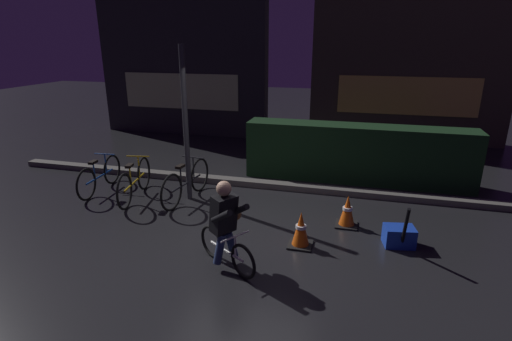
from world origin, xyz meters
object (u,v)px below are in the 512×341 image
at_px(traffic_cone_near, 301,230).
at_px(cyclist, 226,224).
at_px(traffic_cone_far, 347,211).
at_px(parked_bike_leftmost, 100,176).
at_px(parked_bike_left_mid, 135,181).
at_px(blue_crate, 399,236).
at_px(street_post, 186,126).
at_px(parked_bike_center_left, 186,182).
at_px(closed_umbrella, 405,229).

xyz_separation_m(traffic_cone_near, cyclist, (-0.89, -0.80, 0.36)).
bearing_deg(traffic_cone_far, cyclist, -132.54).
bearing_deg(parked_bike_leftmost, cyclist, -124.61).
relative_size(parked_bike_left_mid, traffic_cone_far, 3.12).
xyz_separation_m(parked_bike_leftmost, traffic_cone_near, (4.30, -1.19, -0.07)).
distance_m(parked_bike_leftmost, traffic_cone_far, 4.96).
distance_m(parked_bike_left_mid, blue_crate, 4.89).
xyz_separation_m(street_post, traffic_cone_far, (3.03, -0.43, -1.19)).
xyz_separation_m(parked_bike_leftmost, blue_crate, (5.74, -0.79, -0.18)).
bearing_deg(traffic_cone_near, parked_bike_leftmost, 164.56).
bearing_deg(parked_bike_center_left, closed_umbrella, -98.88).
distance_m(traffic_cone_far, blue_crate, 0.93).
bearing_deg(traffic_cone_near, traffic_cone_far, 53.62).
bearing_deg(street_post, traffic_cone_far, -8.02).
bearing_deg(parked_bike_leftmost, street_post, -91.03).
distance_m(street_post, cyclist, 2.71).
bearing_deg(blue_crate, parked_bike_left_mid, 172.55).
xyz_separation_m(street_post, parked_bike_left_mid, (-1.02, -0.27, -1.09)).
distance_m(street_post, parked_bike_leftmost, 2.22).
relative_size(street_post, blue_crate, 6.58).
bearing_deg(street_post, parked_bike_left_mid, -165.34).
height_order(traffic_cone_near, traffic_cone_far, traffic_cone_near).
relative_size(street_post, cyclist, 2.32).
relative_size(parked_bike_center_left, closed_umbrella, 2.03).
height_order(parked_bike_left_mid, traffic_cone_far, parked_bike_left_mid).
height_order(parked_bike_left_mid, blue_crate, parked_bike_left_mid).
height_order(parked_bike_left_mid, cyclist, cyclist).
bearing_deg(blue_crate, traffic_cone_far, 149.13).
xyz_separation_m(street_post, parked_bike_center_left, (-0.01, -0.08, -1.09)).
relative_size(parked_bike_center_left, traffic_cone_near, 3.12).
distance_m(parked_bike_center_left, cyclist, 2.54).
height_order(parked_bike_leftmost, traffic_cone_far, parked_bike_leftmost).
bearing_deg(parked_bike_center_left, parked_bike_left_mid, 106.91).
xyz_separation_m(blue_crate, closed_umbrella, (0.04, -0.25, 0.25)).
bearing_deg(parked_bike_left_mid, traffic_cone_far, -102.99).
height_order(parked_bike_left_mid, closed_umbrella, closed_umbrella).
relative_size(parked_bike_left_mid, blue_crate, 3.84).
relative_size(parked_bike_left_mid, traffic_cone_near, 3.05).
bearing_deg(traffic_cone_far, parked_bike_center_left, 173.54).
height_order(street_post, traffic_cone_far, street_post).
relative_size(blue_crate, cyclist, 0.35).
relative_size(street_post, parked_bike_leftmost, 1.83).
bearing_deg(closed_umbrella, parked_bike_leftmost, -99.41).
xyz_separation_m(parked_bike_left_mid, traffic_cone_near, (3.41, -1.03, -0.09)).
distance_m(traffic_cone_near, blue_crate, 1.49).
distance_m(parked_bike_left_mid, traffic_cone_near, 3.56).
height_order(parked_bike_left_mid, parked_bike_center_left, parked_bike_center_left).
xyz_separation_m(traffic_cone_far, closed_umbrella, (0.83, -0.72, 0.14)).
xyz_separation_m(parked_bike_center_left, blue_crate, (3.84, -0.82, -0.21)).
bearing_deg(street_post, blue_crate, -13.24).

